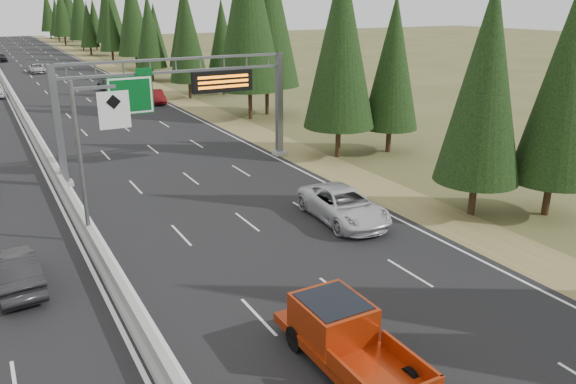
% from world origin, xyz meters
% --- Properties ---
extents(road, '(32.00, 260.00, 0.08)m').
position_xyz_m(road, '(0.00, 80.00, 0.04)').
color(road, black).
rests_on(road, ground).
extents(shoulder_right, '(3.60, 260.00, 0.06)m').
position_xyz_m(shoulder_right, '(17.80, 80.00, 0.03)').
color(shoulder_right, olive).
rests_on(shoulder_right, ground).
extents(median_barrier, '(0.70, 260.00, 0.85)m').
position_xyz_m(median_barrier, '(0.00, 80.00, 0.41)').
color(median_barrier, gray).
rests_on(median_barrier, road).
extents(sign_gantry, '(16.75, 0.98, 7.80)m').
position_xyz_m(sign_gantry, '(8.92, 34.88, 5.27)').
color(sign_gantry, slate).
rests_on(sign_gantry, road).
extents(hov_sign_pole, '(2.80, 0.50, 8.00)m').
position_xyz_m(hov_sign_pole, '(0.58, 24.97, 4.72)').
color(hov_sign_pole, slate).
rests_on(hov_sign_pole, road).
extents(tree_row_right, '(11.54, 241.27, 19.00)m').
position_xyz_m(tree_row_right, '(22.06, 65.69, 9.19)').
color(tree_row_right, black).
rests_on(tree_row_right, ground).
extents(silver_minivan, '(3.40, 6.60, 1.78)m').
position_xyz_m(silver_minivan, '(12.73, 21.13, 0.97)').
color(silver_minivan, silver).
rests_on(silver_minivan, road).
extents(red_pickup, '(2.25, 6.30, 2.05)m').
position_xyz_m(red_pickup, '(5.41, 10.65, 1.22)').
color(red_pickup, black).
rests_on(red_pickup, road).
extents(car_ahead_green, '(1.89, 4.06, 1.35)m').
position_xyz_m(car_ahead_green, '(10.57, 66.96, 0.75)').
color(car_ahead_green, '#176632').
rests_on(car_ahead_green, road).
extents(car_ahead_dkred, '(2.07, 4.80, 1.54)m').
position_xyz_m(car_ahead_dkred, '(14.50, 62.32, 0.85)').
color(car_ahead_dkred, '#570C0D').
rests_on(car_ahead_dkred, road).
extents(car_ahead_dkgrey, '(2.11, 5.01, 1.45)m').
position_xyz_m(car_ahead_dkgrey, '(11.76, 75.52, 0.80)').
color(car_ahead_dkgrey, black).
rests_on(car_ahead_dkgrey, road).
extents(car_ahead_white, '(2.43, 5.18, 1.43)m').
position_xyz_m(car_ahead_white, '(5.71, 100.29, 0.80)').
color(car_ahead_white, '#B9B9B9').
rests_on(car_ahead_white, road).
extents(car_ahead_far, '(2.36, 4.97, 1.64)m').
position_xyz_m(car_ahead_far, '(1.50, 123.10, 0.90)').
color(car_ahead_far, black).
rests_on(car_ahead_far, road).
extents(car_onc_near, '(2.07, 5.03, 1.62)m').
position_xyz_m(car_onc_near, '(-3.63, 21.41, 0.89)').
color(car_onc_near, black).
rests_on(car_onc_near, road).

